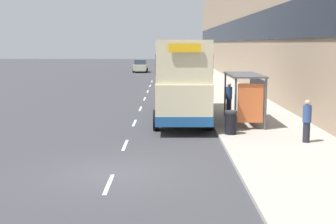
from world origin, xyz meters
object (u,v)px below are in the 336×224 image
object	(u,v)px
car_0	(140,66)
pedestrian_at_shelter	(306,121)
bus_shelter	(248,89)
pedestrian_1	(228,98)
double_decker_bus_near	(180,78)
litter_bin	(230,122)

from	to	relation	value
car_0	pedestrian_at_shelter	xyz separation A→B (m)	(9.63, -48.68, 0.16)
car_0	pedestrian_at_shelter	distance (m)	49.62
bus_shelter	pedestrian_1	world-z (taller)	bus_shelter
pedestrian_at_shelter	bus_shelter	bearing A→B (deg)	110.20
double_decker_bus_near	car_0	bearing A→B (deg)	96.35
pedestrian_at_shelter	pedestrian_1	size ratio (longest dim) A/B	0.98
pedestrian_at_shelter	car_0	bearing A→B (deg)	101.19
bus_shelter	double_decker_bus_near	bearing A→B (deg)	147.87
car_0	pedestrian_at_shelter	bearing A→B (deg)	101.19
pedestrian_1	litter_bin	bearing A→B (deg)	-96.57
car_0	pedestrian_1	bearing A→B (deg)	100.31
double_decker_bus_near	litter_bin	xyz separation A→B (m)	(2.08, -4.79, -1.61)
bus_shelter	pedestrian_1	size ratio (longest dim) A/B	2.34
pedestrian_1	car_0	bearing A→B (deg)	100.31
bus_shelter	pedestrian_at_shelter	world-z (taller)	bus_shelter
car_0	litter_bin	distance (m)	47.44
double_decker_bus_near	pedestrian_at_shelter	distance (m)	8.27
pedestrian_1	double_decker_bus_near	bearing A→B (deg)	-156.87
pedestrian_at_shelter	pedestrian_1	bearing A→B (deg)	105.75
double_decker_bus_near	litter_bin	distance (m)	5.47
double_decker_bus_near	pedestrian_at_shelter	world-z (taller)	double_decker_bus_near
double_decker_bus_near	litter_bin	bearing A→B (deg)	-66.59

